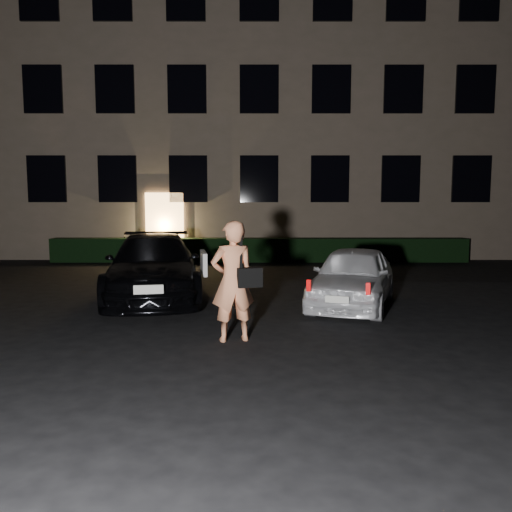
{
  "coord_description": "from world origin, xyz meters",
  "views": [
    {
      "loc": [
        -0.13,
        -7.55,
        2.14
      ],
      "look_at": [
        -0.12,
        2.0,
        1.12
      ],
      "focal_mm": 35.0,
      "sensor_mm": 36.0,
      "label": 1
    }
  ],
  "objects": [
    {
      "name": "ground",
      "position": [
        0.0,
        0.0,
        0.0
      ],
      "size": [
        80.0,
        80.0,
        0.0
      ],
      "primitive_type": "plane",
      "color": "black",
      "rests_on": "ground"
    },
    {
      "name": "hedge",
      "position": [
        0.0,
        10.5,
        0.42
      ],
      "size": [
        15.0,
        0.7,
        0.85
      ],
      "primitive_type": "cube",
      "color": "black",
      "rests_on": "ground"
    },
    {
      "name": "hatch",
      "position": [
        1.89,
        2.64,
        0.62
      ],
      "size": [
        2.61,
        3.93,
        1.24
      ],
      "rotation": [
        0.0,
        0.0,
        -0.34
      ],
      "color": "white",
      "rests_on": "ground"
    },
    {
      "name": "building",
      "position": [
        -0.0,
        14.99,
        6.0
      ],
      "size": [
        20.0,
        8.11,
        12.0
      ],
      "color": "#756553",
      "rests_on": "ground"
    },
    {
      "name": "sedan",
      "position": [
        -2.42,
        3.61,
        0.71
      ],
      "size": [
        2.76,
        5.15,
        1.42
      ],
      "rotation": [
        0.0,
        0.0,
        0.16
      ],
      "color": "black",
      "rests_on": "ground"
    },
    {
      "name": "man",
      "position": [
        -0.47,
        0.04,
        0.94
      ],
      "size": [
        0.85,
        0.62,
        1.87
      ],
      "rotation": [
        0.0,
        0.0,
        3.42
      ],
      "color": "#E78B5F",
      "rests_on": "ground"
    }
  ]
}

